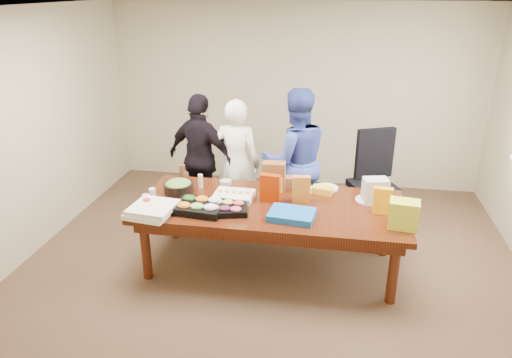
% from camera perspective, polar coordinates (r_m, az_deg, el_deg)
% --- Properties ---
extents(floor, '(5.50, 5.00, 0.02)m').
position_cam_1_polar(floor, '(5.32, 1.75, -10.49)').
color(floor, '#47301E').
rests_on(floor, ground).
extents(ceiling, '(5.50, 5.00, 0.02)m').
position_cam_1_polar(ceiling, '(4.47, 2.19, 20.22)').
color(ceiling, white).
rests_on(ceiling, wall_back).
extents(wall_back, '(5.50, 0.04, 2.70)m').
position_cam_1_polar(wall_back, '(7.12, 4.76, 9.94)').
color(wall_back, beige).
rests_on(wall_back, floor).
extents(wall_front, '(5.50, 0.04, 2.70)m').
position_cam_1_polar(wall_front, '(2.53, -6.14, -14.91)').
color(wall_front, beige).
rests_on(wall_front, floor).
extents(wall_left, '(0.04, 5.00, 2.70)m').
position_cam_1_polar(wall_left, '(5.76, -26.39, 4.64)').
color(wall_left, beige).
rests_on(wall_left, floor).
extents(conference_table, '(2.80, 1.20, 0.75)m').
position_cam_1_polar(conference_table, '(5.12, 1.80, -6.87)').
color(conference_table, '#4C1C0F').
rests_on(conference_table, floor).
extents(office_chair, '(0.79, 0.79, 1.19)m').
position_cam_1_polar(office_chair, '(6.04, 14.06, -0.53)').
color(office_chair, black).
rests_on(office_chair, floor).
extents(person_center, '(0.63, 0.45, 1.65)m').
position_cam_1_polar(person_center, '(5.86, -2.36, 1.84)').
color(person_center, white).
rests_on(person_center, floor).
extents(person_right, '(1.05, 0.93, 1.79)m').
position_cam_1_polar(person_right, '(5.78, 4.75, 2.25)').
color(person_right, '#344395').
rests_on(person_right, floor).
extents(person_left, '(1.05, 0.71, 1.66)m').
position_cam_1_polar(person_left, '(6.07, -6.65, 2.52)').
color(person_left, black).
rests_on(person_left, floor).
extents(veggie_tray, '(0.53, 0.43, 0.08)m').
position_cam_1_polar(veggie_tray, '(4.84, -6.84, -3.39)').
color(veggie_tray, black).
rests_on(veggie_tray, conference_table).
extents(fruit_tray, '(0.47, 0.41, 0.06)m').
position_cam_1_polar(fruit_tray, '(4.78, -3.60, -3.66)').
color(fruit_tray, black).
rests_on(fruit_tray, conference_table).
extents(sheet_cake, '(0.42, 0.32, 0.07)m').
position_cam_1_polar(sheet_cake, '(5.06, -2.70, -2.07)').
color(sheet_cake, white).
rests_on(sheet_cake, conference_table).
extents(salad_bowl, '(0.37, 0.37, 0.11)m').
position_cam_1_polar(salad_bowl, '(5.29, -9.39, -1.02)').
color(salad_bowl, black).
rests_on(salad_bowl, conference_table).
extents(chip_bag_blue, '(0.48, 0.38, 0.07)m').
position_cam_1_polar(chip_bag_blue, '(4.67, 4.35, -4.35)').
color(chip_bag_blue, blue).
rests_on(chip_bag_blue, conference_table).
extents(chip_bag_red, '(0.22, 0.11, 0.30)m').
position_cam_1_polar(chip_bag_red, '(4.96, 1.74, -1.09)').
color(chip_bag_red, '#A62700').
rests_on(chip_bag_red, conference_table).
extents(chip_bag_yellow, '(0.19, 0.09, 0.28)m').
position_cam_1_polar(chip_bag_yellow, '(4.87, 15.13, -2.56)').
color(chip_bag_yellow, '#FFA50B').
rests_on(chip_bag_yellow, conference_table).
extents(chip_bag_orange, '(0.19, 0.11, 0.29)m').
position_cam_1_polar(chip_bag_orange, '(4.98, 5.51, -1.21)').
color(chip_bag_orange, orange).
rests_on(chip_bag_orange, conference_table).
extents(mayo_jar, '(0.10, 0.10, 0.12)m').
position_cam_1_polar(mayo_jar, '(5.31, 2.24, -0.53)').
color(mayo_jar, silver).
rests_on(mayo_jar, conference_table).
extents(mustard_bottle, '(0.07, 0.07, 0.19)m').
position_cam_1_polar(mustard_bottle, '(5.21, 3.03, -0.63)').
color(mustard_bottle, yellow).
rests_on(mustard_bottle, conference_table).
extents(dressing_bottle, '(0.07, 0.07, 0.21)m').
position_cam_1_polar(dressing_bottle, '(5.54, -8.92, 0.68)').
color(dressing_bottle, brown).
rests_on(dressing_bottle, conference_table).
extents(ranch_bottle, '(0.06, 0.06, 0.16)m').
position_cam_1_polar(ranch_bottle, '(5.35, -6.75, -0.28)').
color(ranch_bottle, '#EFE3C2').
rests_on(ranch_bottle, conference_table).
extents(banana_bunch, '(0.25, 0.18, 0.08)m').
position_cam_1_polar(banana_bunch, '(5.24, 8.08, -1.35)').
color(banana_bunch, yellow).
rests_on(banana_bunch, conference_table).
extents(bread_loaf, '(0.30, 0.15, 0.12)m').
position_cam_1_polar(bread_loaf, '(5.36, 3.69, -0.34)').
color(bread_loaf, '#8E583E').
rests_on(bread_loaf, conference_table).
extents(kraft_bag, '(0.26, 0.15, 0.33)m').
position_cam_1_polar(kraft_bag, '(5.23, 2.18, 0.33)').
color(kraft_bag, brown).
rests_on(kraft_bag, conference_table).
extents(red_cup, '(0.09, 0.09, 0.11)m').
position_cam_1_polar(red_cup, '(4.95, -13.10, -2.98)').
color(red_cup, '#B32118').
rests_on(red_cup, conference_table).
extents(clear_cup_a, '(0.09, 0.09, 0.11)m').
position_cam_1_polar(clear_cup_a, '(5.07, -13.22, -2.43)').
color(clear_cup_a, silver).
rests_on(clear_cup_a, conference_table).
extents(clear_cup_b, '(0.08, 0.08, 0.10)m').
position_cam_1_polar(clear_cup_b, '(5.22, -12.47, -1.64)').
color(clear_cup_b, white).
rests_on(clear_cup_b, conference_table).
extents(pizza_box_lower, '(0.47, 0.47, 0.05)m').
position_cam_1_polar(pizza_box_lower, '(4.85, -12.64, -3.91)').
color(pizza_box_lower, white).
rests_on(pizza_box_lower, conference_table).
extents(pizza_box_upper, '(0.47, 0.47, 0.05)m').
position_cam_1_polar(pizza_box_upper, '(4.82, -12.41, -3.40)').
color(pizza_box_upper, white).
rests_on(pizza_box_upper, pizza_box_lower).
extents(plate_a, '(0.33, 0.33, 0.02)m').
position_cam_1_polar(plate_a, '(5.17, 13.46, -2.50)').
color(plate_a, white).
rests_on(plate_a, conference_table).
extents(plate_b, '(0.27, 0.27, 0.02)m').
position_cam_1_polar(plate_b, '(5.38, 8.57, -1.06)').
color(plate_b, white).
rests_on(plate_b, conference_table).
extents(dip_bowl_a, '(0.18, 0.18, 0.07)m').
position_cam_1_polar(dip_bowl_a, '(5.24, 5.90, -1.32)').
color(dip_bowl_a, white).
rests_on(dip_bowl_a, conference_table).
extents(dip_bowl_b, '(0.17, 0.17, 0.05)m').
position_cam_1_polar(dip_bowl_b, '(5.43, -3.69, -0.44)').
color(dip_bowl_b, beige).
rests_on(dip_bowl_b, conference_table).
extents(grocery_bag_white, '(0.28, 0.23, 0.27)m').
position_cam_1_polar(grocery_bag_white, '(5.10, 14.26, -1.38)').
color(grocery_bag_white, silver).
rests_on(grocery_bag_white, conference_table).
extents(grocery_bag_yellow, '(0.30, 0.23, 0.27)m').
position_cam_1_polar(grocery_bag_yellow, '(4.65, 17.49, -4.12)').
color(grocery_bag_yellow, '#D9E834').
rests_on(grocery_bag_yellow, conference_table).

